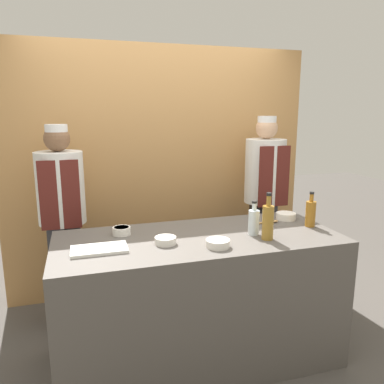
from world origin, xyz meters
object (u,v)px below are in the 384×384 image
at_px(cutting_board, 99,249).
at_px(bottle_amber, 311,213).
at_px(sauce_bowl_white, 122,230).
at_px(bottle_clear, 254,222).
at_px(sauce_bowl_yellow, 218,243).
at_px(chef_left, 63,220).
at_px(bottle_vinegar, 268,221).
at_px(wooden_spoon, 268,222).
at_px(chef_right, 264,201).
at_px(sauce_bowl_orange, 165,240).
at_px(sauce_bowl_red, 286,216).

height_order(cutting_board, bottle_amber, bottle_amber).
relative_size(sauce_bowl_white, bottle_clear, 0.52).
height_order(sauce_bowl_yellow, bottle_amber, bottle_amber).
bearing_deg(sauce_bowl_white, cutting_board, -121.10).
relative_size(bottle_clear, chef_left, 0.14).
xyz_separation_m(sauce_bowl_yellow, bottle_amber, (0.82, 0.21, 0.08)).
relative_size(bottle_vinegar, wooden_spoon, 1.50).
distance_m(sauce_bowl_white, chef_right, 1.56).
distance_m(sauce_bowl_yellow, cutting_board, 0.74).
distance_m(bottle_amber, wooden_spoon, 0.32).
bearing_deg(cutting_board, bottle_vinegar, -5.49).
xyz_separation_m(bottle_clear, chef_right, (0.54, 0.89, -0.09)).
bearing_deg(sauce_bowl_orange, sauce_bowl_red, 15.05).
bearing_deg(bottle_vinegar, cutting_board, 174.51).
relative_size(sauce_bowl_yellow, sauce_bowl_white, 1.22).
relative_size(bottle_clear, bottle_amber, 0.91).
height_order(wooden_spoon, chef_right, chef_right).
distance_m(bottle_clear, chef_left, 1.58).
relative_size(sauce_bowl_yellow, bottle_amber, 0.58).
xyz_separation_m(sauce_bowl_red, bottle_amber, (0.07, -0.22, 0.07)).
distance_m(cutting_board, chef_right, 1.83).
distance_m(sauce_bowl_red, cutting_board, 1.50).
bearing_deg(bottle_vinegar, chef_right, 63.61).
relative_size(sauce_bowl_red, bottle_amber, 0.58).
xyz_separation_m(sauce_bowl_yellow, cutting_board, (-0.73, 0.15, -0.02)).
bearing_deg(bottle_vinegar, sauce_bowl_orange, 170.99).
bearing_deg(wooden_spoon, chef_left, 156.20).
xyz_separation_m(sauce_bowl_yellow, bottle_vinegar, (0.37, 0.04, 0.10)).
xyz_separation_m(wooden_spoon, chef_left, (-1.53, 0.67, -0.04)).
bearing_deg(bottle_clear, chef_right, 58.49).
relative_size(cutting_board, bottle_clear, 1.42).
height_order(sauce_bowl_yellow, chef_left, chef_left).
bearing_deg(sauce_bowl_white, chef_left, 123.78).
height_order(sauce_bowl_orange, bottle_clear, bottle_clear).
xyz_separation_m(bottle_vinegar, wooden_spoon, (0.18, 0.33, -0.12)).
bearing_deg(sauce_bowl_white, sauce_bowl_yellow, -37.47).
xyz_separation_m(bottle_clear, bottle_vinegar, (0.05, -0.12, 0.03)).
relative_size(sauce_bowl_orange, chef_right, 0.08).
distance_m(wooden_spoon, chef_left, 1.67).
relative_size(sauce_bowl_orange, chef_left, 0.08).
xyz_separation_m(sauce_bowl_white, bottle_clear, (0.89, -0.27, 0.06)).
relative_size(bottle_amber, chef_right, 0.15).
xyz_separation_m(sauce_bowl_orange, cutting_board, (-0.42, -0.00, -0.02)).
bearing_deg(chef_right, cutting_board, -150.67).
relative_size(sauce_bowl_red, bottle_clear, 0.64).
height_order(bottle_clear, wooden_spoon, bottle_clear).
height_order(sauce_bowl_red, bottle_vinegar, bottle_vinegar).
height_order(cutting_board, wooden_spoon, wooden_spoon).
bearing_deg(chef_left, chef_right, 0.00).
height_order(bottle_clear, bottle_vinegar, bottle_vinegar).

